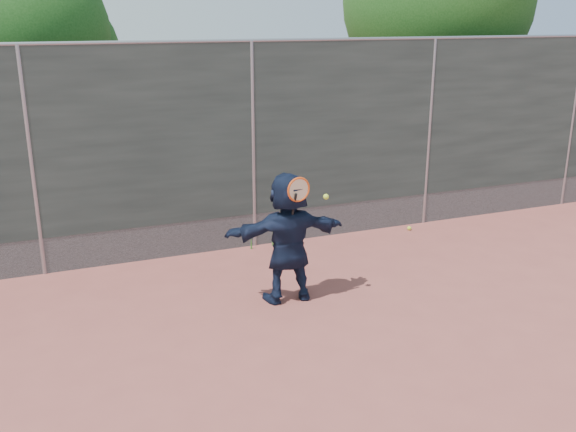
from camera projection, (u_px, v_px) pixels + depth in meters
name	position (u px, v px, depth m)	size (l,w,h in m)	color
ground	(365.00, 352.00, 6.63)	(80.00, 80.00, 0.00)	#9E4C42
player	(288.00, 237.00, 7.65)	(1.48, 0.47, 1.60)	#131C34
ball_ground	(409.00, 228.00, 10.39)	(0.07, 0.07, 0.07)	#C9E833
fence	(253.00, 142.00, 9.26)	(20.00, 0.06, 3.03)	#38423D
swing_action	(301.00, 192.00, 7.33)	(0.55, 0.13, 0.51)	#E04C15
tree_right	(443.00, 7.00, 12.35)	(3.78, 3.60, 5.39)	#382314
tree_left	(28.00, 40.00, 10.54)	(3.15, 3.00, 4.53)	#382314
weed_clump	(275.00, 237.00, 9.69)	(0.68, 0.07, 0.30)	#387226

